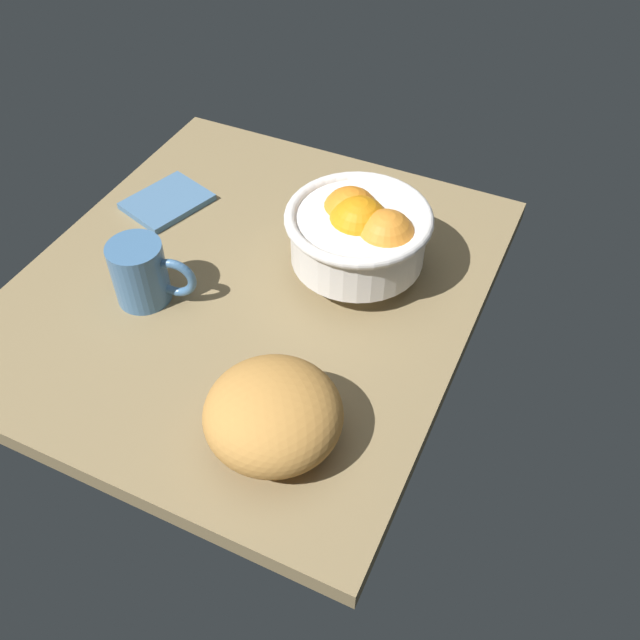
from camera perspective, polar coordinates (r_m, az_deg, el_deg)
name	(u,v)px	position (r cm, az deg, el deg)	size (l,w,h in cm)	color
ground_plane	(251,290)	(101.34, -5.68, 2.49)	(70.54, 62.99, 3.00)	olive
fruit_bowl	(360,233)	(96.70, 3.31, 7.13)	(20.39, 20.39, 12.76)	white
bread_loaf	(273,414)	(78.83, -3.86, -7.73)	(15.93, 15.88, 9.48)	#C1853E
napkin_folded	(167,202)	(116.15, -12.43, 9.47)	(12.40, 9.85, 1.04)	#476E95
mug	(142,273)	(97.47, -14.38, 3.75)	(7.53, 11.83, 9.20)	teal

